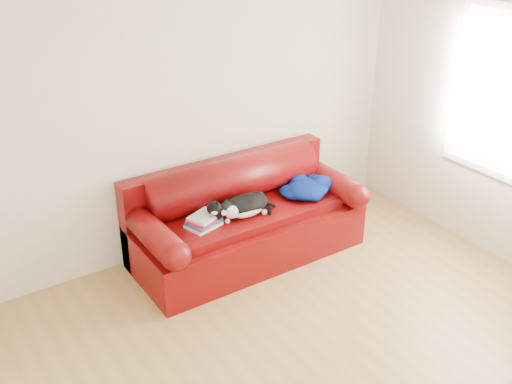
% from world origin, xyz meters
% --- Properties ---
extents(ground, '(4.50, 4.50, 0.00)m').
position_xyz_m(ground, '(0.00, 0.00, 0.00)').
color(ground, olive).
rests_on(ground, ground).
extents(room_shell, '(4.52, 4.02, 2.61)m').
position_xyz_m(room_shell, '(0.12, 0.02, 1.67)').
color(room_shell, beige).
rests_on(room_shell, ground).
extents(sofa_base, '(2.10, 0.90, 0.50)m').
position_xyz_m(sofa_base, '(0.30, 1.49, 0.24)').
color(sofa_base, '#370302').
rests_on(sofa_base, ground).
extents(sofa_back, '(2.10, 1.01, 0.88)m').
position_xyz_m(sofa_back, '(0.30, 1.74, 0.54)').
color(sofa_back, '#370302').
rests_on(sofa_back, ground).
extents(book_stack, '(0.32, 0.28, 0.10)m').
position_xyz_m(book_stack, '(-0.18, 1.42, 0.55)').
color(book_stack, beige).
rests_on(book_stack, sofa_base).
extents(cat, '(0.66, 0.30, 0.23)m').
position_xyz_m(cat, '(0.22, 1.39, 0.59)').
color(cat, black).
rests_on(cat, sofa_base).
extents(blanket, '(0.59, 0.48, 0.16)m').
position_xyz_m(blanket, '(0.92, 1.41, 0.57)').
color(blanket, '#02134F').
rests_on(blanket, sofa_base).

